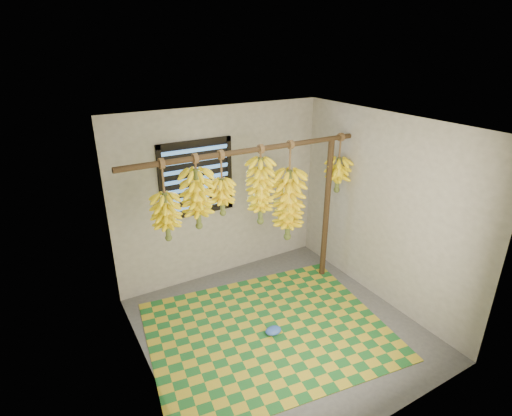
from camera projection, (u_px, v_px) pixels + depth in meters
floor at (279, 329)px, 4.72m from camera, size 3.00×3.00×0.01m
ceiling at (285, 125)px, 3.78m from camera, size 3.00×3.00×0.01m
wall_back at (221, 195)px, 5.45m from camera, size 3.00×0.01×2.40m
wall_left at (141, 277)px, 3.56m from camera, size 0.01×3.00×2.40m
wall_right at (383, 210)px, 4.95m from camera, size 0.01×3.00×2.40m
window at (197, 179)px, 5.15m from camera, size 1.00×0.04×1.00m
hanging_pole at (249, 151)px, 4.50m from camera, size 3.00×0.06×0.06m
support_post at (326, 211)px, 5.44m from camera, size 0.08×0.08×2.00m
woven_mat at (268, 330)px, 4.69m from camera, size 2.96×2.50×0.01m
plastic_bag at (273, 331)px, 4.61m from camera, size 0.20×0.15×0.08m
banana_bunch_a at (167, 217)px, 4.26m from camera, size 0.32×0.32×0.91m
banana_bunch_b at (198, 199)px, 4.37m from camera, size 0.36×0.36×0.85m
banana_bunch_c at (222, 196)px, 4.52m from camera, size 0.29×0.29×0.76m
banana_bunch_d at (260, 191)px, 4.77m from camera, size 0.32×0.32×0.98m
banana_bunch_e at (288, 205)px, 5.06m from camera, size 0.39×0.39×1.30m
banana_bunch_f at (338, 175)px, 5.32m from camera, size 0.34×0.34×0.79m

